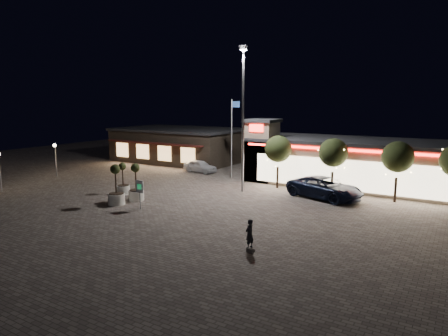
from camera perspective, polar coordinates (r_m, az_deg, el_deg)
The scene contains 17 objects.
ground at distance 29.70m, azimuth -8.28°, elevation -5.83°, with size 90.00×90.00×0.00m, color #74675E.
retail_building at distance 39.25m, azimuth 17.92°, elevation 0.85°, with size 20.40×8.40×6.10m.
restaurant_building at distance 53.30m, azimuth -6.32°, elevation 3.38°, with size 16.40×11.00×4.30m.
floodlight_pole at distance 34.18m, azimuth 2.72°, elevation 8.18°, with size 0.60×0.40×12.38m.
flagpole at distance 40.56m, azimuth 1.23°, elevation 5.18°, with size 0.95×0.10×8.00m.
lamp_post_west at distance 45.02m, azimuth -22.98°, elevation 1.93°, with size 0.36×0.36×3.48m.
string_tree_a at distance 36.24m, azimuth 7.73°, elevation 2.70°, with size 2.42×2.42×4.79m.
string_tree_b at distance 34.57m, azimuth 15.35°, elevation 2.12°, with size 2.42×2.42×4.79m.
string_tree_c at distance 33.57m, azimuth 23.57°, elevation 1.44°, with size 2.42×2.42×4.79m.
pickup_truck at distance 33.44m, azimuth 14.19°, elevation -2.76°, with size 2.88×6.25×1.74m, color black.
white_sedan at distance 44.41m, azimuth -3.44°, elevation 0.27°, with size 1.61×3.99×1.36m, color silver.
pedestrian at distance 21.71m, azimuth 3.66°, elevation -9.36°, with size 0.58×0.38×1.60m, color black.
dog at distance 20.85m, azimuth 3.91°, elevation -11.72°, with size 0.52×0.25×0.28m.
planter_left at distance 34.98m, azimuth -14.22°, elevation -2.28°, with size 1.10×1.10×2.72m.
planter_mid at distance 31.52m, azimuth -15.14°, elevation -3.37°, with size 1.27×1.27×3.12m.
planter_right at distance 32.49m, azimuth -12.45°, elevation -2.95°, with size 1.22×1.22×2.99m.
valet_sign at distance 29.65m, azimuth -11.95°, elevation -2.98°, with size 0.71×0.12×2.15m.
Camera 1 is at (18.35, -22.01, 7.83)m, focal length 32.00 mm.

